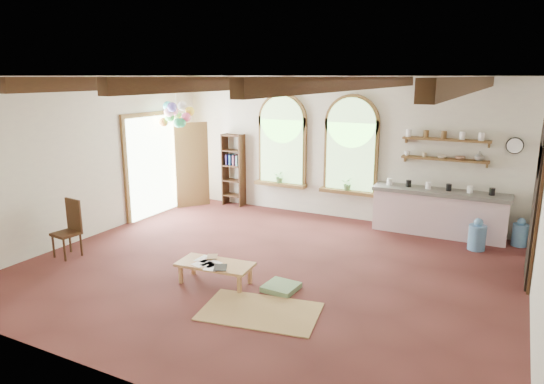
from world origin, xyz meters
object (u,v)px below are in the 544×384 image
Objects in this scene: kitchen_counter at (439,212)px; side_chair at (68,240)px; balloon_cluster at (176,115)px; coffee_table at (215,265)px.

kitchen_counter is 7.24m from side_chair.
kitchen_counter is at bearing 11.54° from balloon_cluster.
kitchen_counter is 4.97m from coffee_table.
kitchen_counter is 6.11m from balloon_cluster.
balloon_cluster is (-5.71, -1.17, 1.86)m from kitchen_counter.
balloon_cluster reaches higher than kitchen_counter.
side_chair is at bearing -175.93° from coffee_table.
coffee_table is 1.19× the size of side_chair.
balloon_cluster is (-2.97, 2.98, 2.04)m from coffee_table.
side_chair reaches higher than coffee_table.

